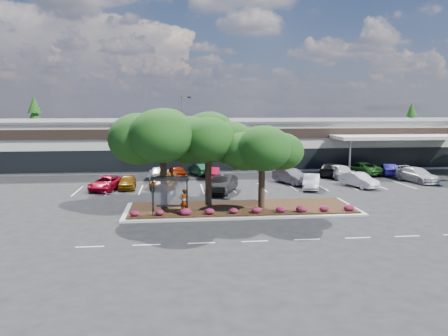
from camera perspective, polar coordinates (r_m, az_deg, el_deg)
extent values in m
plane|color=black|center=(30.73, 7.15, -7.12)|extent=(160.00, 160.00, 0.00)
cube|color=beige|center=(63.45, 0.09, 3.41)|extent=(80.00, 20.00, 6.00)
cube|color=#525254|center=(63.28, 0.09, 6.21)|extent=(80.40, 20.40, 0.30)
cube|color=black|center=(53.37, 1.28, 4.51)|extent=(80.00, 0.25, 1.20)
cube|color=black|center=(53.65, 1.27, 1.09)|extent=(60.00, 0.18, 2.60)
cube|color=#BC0D0E|center=(52.85, -5.19, 4.44)|extent=(6.00, 0.12, 1.00)
cube|color=beige|center=(57.25, 21.94, 3.77)|extent=(16.00, 5.00, 0.40)
cylinder|color=slate|center=(52.65, 16.10, 1.21)|extent=(0.24, 0.24, 4.20)
cube|color=#ACACA7|center=(34.15, 2.31, -5.41)|extent=(18.00, 6.00, 0.15)
cube|color=#3E2D16|center=(34.13, 2.32, -5.21)|extent=(17.20, 5.20, 0.12)
cube|color=silver|center=(26.57, -17.10, -9.80)|extent=(1.60, 0.12, 0.01)
cube|color=silver|center=(26.16, -10.09, -9.85)|extent=(1.60, 0.12, 0.01)
cube|color=silver|center=(26.13, -2.97, -9.75)|extent=(1.60, 0.12, 0.01)
cube|color=silver|center=(26.49, 4.05, -9.52)|extent=(1.60, 0.12, 0.01)
cube|color=silver|center=(27.23, 10.78, -9.15)|extent=(1.60, 0.12, 0.01)
cube|color=silver|center=(28.31, 17.06, -8.71)|extent=(1.60, 0.12, 0.01)
cube|color=silver|center=(29.70, 22.80, -8.20)|extent=(1.60, 0.12, 0.01)
cube|color=silver|center=(44.14, -18.62, -2.88)|extent=(0.12, 5.00, 0.01)
cube|color=silver|center=(43.59, -14.76, -2.86)|extent=(0.12, 5.00, 0.01)
cube|color=silver|center=(43.24, -10.82, -2.82)|extent=(0.12, 5.00, 0.01)
cube|color=silver|center=(43.10, -6.84, -2.77)|extent=(0.12, 5.00, 0.01)
cube|color=silver|center=(43.17, -2.85, -2.71)|extent=(0.12, 5.00, 0.01)
cube|color=silver|center=(43.45, 1.10, -2.63)|extent=(0.12, 5.00, 0.01)
cube|color=silver|center=(43.93, 4.99, -2.54)|extent=(0.12, 5.00, 0.01)
cube|color=silver|center=(44.60, 8.78, -2.45)|extent=(0.12, 5.00, 0.01)
cube|color=silver|center=(45.47, 12.44, -2.35)|extent=(0.12, 5.00, 0.01)
cube|color=silver|center=(46.51, 15.94, -2.24)|extent=(0.12, 5.00, 0.01)
cube|color=silver|center=(47.72, 19.28, -2.13)|extent=(0.12, 5.00, 0.01)
cube|color=silver|center=(49.08, 22.45, -2.02)|extent=(0.12, 5.00, 0.01)
cylinder|color=black|center=(32.99, -9.22, -3.43)|extent=(0.08, 0.08, 2.50)
cylinder|color=black|center=(32.95, -4.87, -3.37)|extent=(0.08, 0.08, 2.50)
cylinder|color=black|center=(31.72, -9.34, -3.89)|extent=(0.08, 0.08, 2.50)
cylinder|color=black|center=(31.68, -4.81, -3.82)|extent=(0.08, 0.08, 2.50)
cube|color=black|center=(32.08, -7.10, -1.37)|extent=(2.75, 1.55, 0.10)
cube|color=silver|center=(32.93, -7.05, -3.19)|extent=(2.30, 0.03, 2.00)
cube|color=black|center=(32.72, -7.03, -4.91)|extent=(2.00, 0.35, 0.06)
cone|color=#173912|center=(78.38, -23.42, 5.08)|extent=(4.40, 4.40, 10.00)
cone|color=#173912|center=(83.67, 23.18, 4.88)|extent=(3.96, 3.96, 9.00)
imported|color=#594C47|center=(31.83, -5.24, -4.38)|extent=(0.77, 0.62, 1.84)
cube|color=#ACACA7|center=(55.50, -5.44, -0.17)|extent=(0.50, 0.50, 0.40)
cylinder|color=slate|center=(55.04, -5.50, 4.70)|extent=(0.14, 0.14, 9.04)
cube|color=slate|center=(54.87, -5.10, 9.26)|extent=(0.93, 0.45, 0.14)
cube|color=black|center=(54.74, -4.59, 9.19)|extent=(0.51, 0.41, 0.18)
imported|color=maroon|center=(43.97, -15.18, -1.91)|extent=(3.25, 5.18, 1.34)
imported|color=#6F4108|center=(44.11, -12.54, -1.75)|extent=(1.80, 4.14, 1.39)
imported|color=#643909|center=(44.20, -7.85, -1.59)|extent=(2.89, 5.38, 1.44)
imported|color=black|center=(40.89, -0.15, -2.14)|extent=(3.44, 5.25, 1.64)
imported|color=#55555C|center=(46.38, 8.73, -1.09)|extent=(3.29, 4.95, 1.54)
imported|color=#ACB1B8|center=(43.70, 11.35, -1.77)|extent=(2.90, 4.63, 1.44)
imported|color=silver|center=(45.92, 17.21, -1.51)|extent=(2.90, 4.65, 1.45)
imported|color=silver|center=(51.27, 23.88, -0.83)|extent=(3.14, 5.64, 1.55)
imported|color=silver|center=(48.10, -8.47, -0.77)|extent=(2.36, 5.42, 1.55)
imported|color=#651402|center=(49.53, -6.24, -0.51)|extent=(2.67, 4.66, 1.49)
imported|color=#1A4F2C|center=(51.73, -3.11, -0.18)|extent=(2.78, 4.48, 1.39)
imported|color=maroon|center=(48.27, -1.52, -0.71)|extent=(1.85, 4.51, 1.45)
imported|color=silver|center=(51.03, 14.58, -0.39)|extent=(2.83, 5.12, 1.65)
imported|color=black|center=(52.65, 13.59, -0.18)|extent=(4.08, 5.64, 1.52)
imported|color=#1D4E18|center=(54.50, 17.39, -0.04)|extent=(3.91, 5.99, 1.53)
imported|color=navy|center=(54.99, 20.64, -0.18)|extent=(2.53, 4.55, 1.42)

